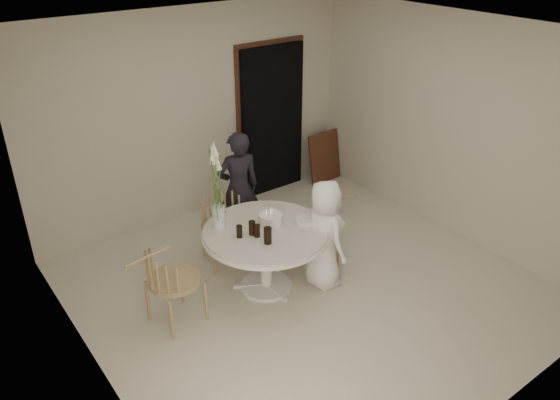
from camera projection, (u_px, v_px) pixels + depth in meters
ground at (306, 286)px, 5.99m from camera, size 4.50×4.50×0.00m
room_shell at (309, 149)px, 5.24m from camera, size 4.50×4.50×4.50m
doorway at (272, 121)px, 7.67m from camera, size 1.00×0.10×2.10m
door_trim at (270, 116)px, 7.67m from camera, size 1.12×0.03×2.22m
table at (266, 239)px, 5.70m from camera, size 1.33×1.33×0.73m
picture_frame at (324, 157)px, 8.24m from camera, size 0.57×0.20×0.75m
chair_far at (221, 215)px, 6.25m from camera, size 0.56×0.59×0.88m
chair_right at (325, 223)px, 6.15m from camera, size 0.57×0.54×0.84m
chair_left at (163, 277)px, 5.16m from camera, size 0.57×0.54×0.89m
girl at (239, 188)px, 6.54m from camera, size 0.59×0.45×1.43m
boy at (324, 235)px, 5.77m from camera, size 0.46×0.65×1.23m
birthday_cake at (271, 219)px, 5.72m from camera, size 0.25×0.25×0.17m
cola_tumbler_a at (257, 231)px, 5.49m from camera, size 0.08×0.08×0.13m
cola_tumbler_b at (268, 236)px, 5.37m from camera, size 0.10×0.10×0.17m
cola_tumbler_c at (239, 231)px, 5.48m from camera, size 0.07×0.07×0.13m
cola_tumbler_d at (252, 228)px, 5.53m from camera, size 0.09×0.09×0.15m
plate_stack at (306, 220)px, 5.76m from camera, size 0.29×0.29×0.06m
flower_vase at (217, 192)px, 5.50m from camera, size 0.13×0.13×0.98m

